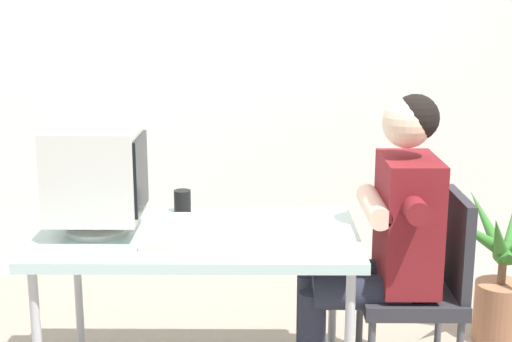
{
  "coord_description": "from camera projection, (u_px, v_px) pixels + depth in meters",
  "views": [
    {
      "loc": [
        0.25,
        -2.81,
        1.64
      ],
      "look_at": [
        0.23,
        0.0,
        0.97
      ],
      "focal_mm": 51.65,
      "sensor_mm": 36.0,
      "label": 1
    }
  ],
  "objects": [
    {
      "name": "wall_back",
      "position": [
        270.0,
        22.0,
        4.13
      ],
      "size": [
        8.0,
        0.1,
        3.0
      ],
      "primitive_type": "cube",
      "color": "silver",
      "rests_on": "ground_plane"
    },
    {
      "name": "desk",
      "position": [
        198.0,
        243.0,
        2.96
      ],
      "size": [
        1.28,
        0.74,
        0.72
      ],
      "color": "#B7B7BC",
      "rests_on": "ground_plane"
    },
    {
      "name": "crt_monitor",
      "position": [
        96.0,
        175.0,
        2.88
      ],
      "size": [
        0.36,
        0.32,
        0.42
      ],
      "color": "silver",
      "rests_on": "desk"
    },
    {
      "name": "keyboard",
      "position": [
        168.0,
        230.0,
        2.92
      ],
      "size": [
        0.18,
        0.44,
        0.03
      ],
      "color": "beige",
      "rests_on": "desk"
    },
    {
      "name": "office_chair",
      "position": [
        425.0,
        282.0,
        3.02
      ],
      "size": [
        0.41,
        0.41,
        0.87
      ],
      "color": "#4C4C51",
      "rests_on": "ground_plane"
    },
    {
      "name": "person_seated",
      "position": [
        383.0,
        236.0,
        2.98
      ],
      "size": [
        0.67,
        0.57,
        1.27
      ],
      "color": "maroon",
      "rests_on": "ground_plane"
    },
    {
      "name": "potted_plant",
      "position": [
        502.0,
        275.0,
        3.54
      ],
      "size": [
        0.66,
        0.6,
        0.73
      ],
      "color": "#9E6647",
      "rests_on": "ground_plane"
    },
    {
      "name": "desk_mug",
      "position": [
        183.0,
        201.0,
        3.21
      ],
      "size": [
        0.07,
        0.08,
        0.1
      ],
      "color": "black",
      "rests_on": "desk"
    }
  ]
}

